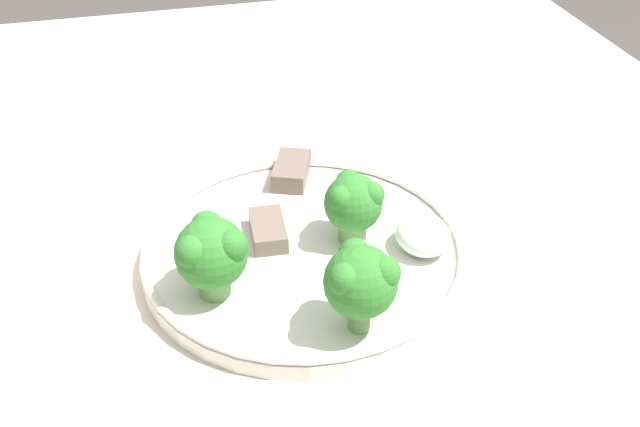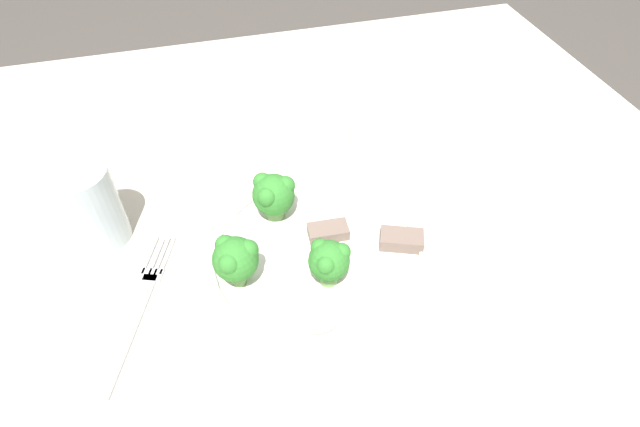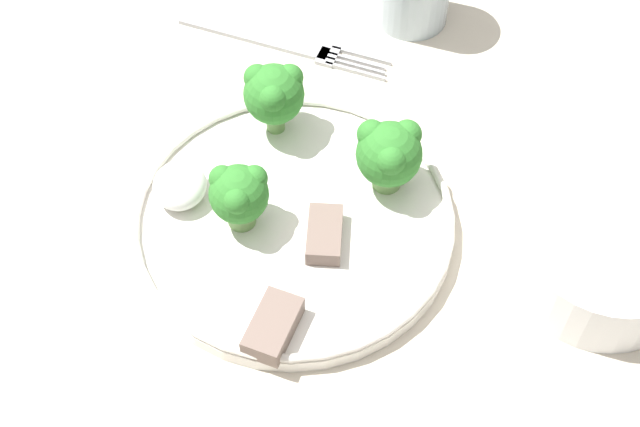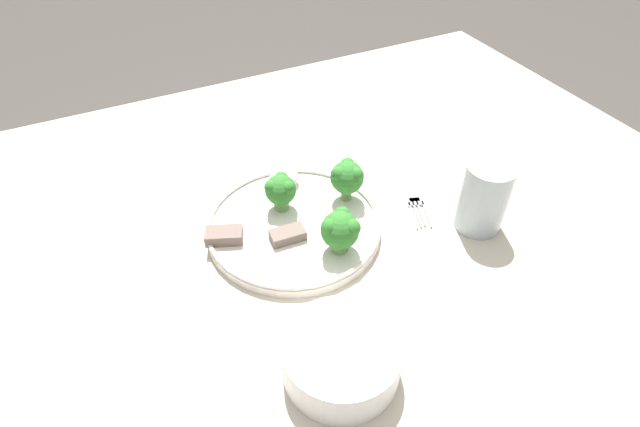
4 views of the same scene
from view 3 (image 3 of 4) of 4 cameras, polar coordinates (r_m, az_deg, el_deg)
The scene contains 10 objects.
table at distance 0.76m, azimuth 2.22°, elevation -2.74°, with size 1.18×0.99×0.75m.
dinner_plate at distance 0.65m, azimuth -1.70°, elevation -0.48°, with size 0.23×0.23×0.02m.
fork at distance 0.78m, azimuth -2.52°, elevation 10.84°, with size 0.09×0.19×0.00m.
cream_bowl at distance 0.64m, azimuth 17.66°, elevation -2.80°, with size 0.12×0.12×0.05m.
broccoli_floret_near_rim_left at distance 0.64m, azimuth 4.45°, elevation 3.85°, with size 0.05×0.05×0.06m.
broccoli_floret_center_left at distance 0.67m, azimuth -2.97°, elevation 7.70°, with size 0.05×0.05×0.06m.
broccoli_floret_back_left at distance 0.62m, azimuth -5.22°, elevation 1.26°, with size 0.04×0.04×0.05m.
meat_slice_front_slice at distance 0.63m, azimuth 0.29°, elevation -1.34°, with size 0.05×0.03×0.01m.
meat_slice_middle_slice at distance 0.59m, azimuth -3.03°, elevation -7.23°, with size 0.05×0.04×0.02m.
sauce_dollop at distance 0.66m, azimuth -8.96°, elevation 1.80°, with size 0.04×0.04×0.02m.
Camera 3 is at (0.42, -0.03, 1.29)m, focal length 50.00 mm.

